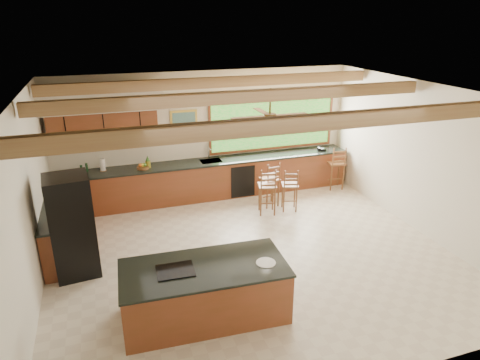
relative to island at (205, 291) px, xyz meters
name	(u,v)px	position (x,y,z in m)	size (l,w,h in m)	color
ground	(252,254)	(1.24, 1.40, -0.42)	(7.20, 7.20, 0.00)	beige
room_shell	(232,132)	(1.07, 2.05, 1.80)	(7.27, 6.54, 3.02)	beige
counter_run	(181,188)	(0.42, 3.92, 0.05)	(7.12, 3.10, 1.22)	brown
island	(205,291)	(0.00, 0.00, 0.00)	(2.43, 1.23, 0.85)	brown
refrigerator	(72,226)	(-1.81, 1.80, 0.47)	(0.76, 0.74, 1.78)	black
bar_stool_a	(268,187)	(2.17, 2.94, 0.23)	(0.48, 0.48, 1.09)	brown
bar_stool_b	(271,181)	(2.39, 3.32, 0.22)	(0.44, 0.44, 1.07)	brown
bar_stool_c	(291,186)	(2.72, 2.95, 0.18)	(0.45, 0.45, 1.01)	brown
bar_stool_d	(337,164)	(4.39, 3.79, 0.25)	(0.46, 0.46, 1.13)	brown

